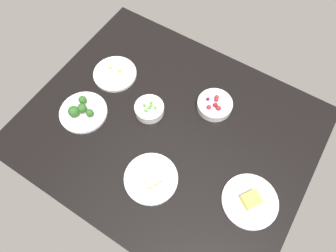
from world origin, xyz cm
name	(u,v)px	position (x,y,z in cm)	size (l,w,h in cm)	color
dining_table	(168,130)	(0.00, 0.00, 2.00)	(127.02, 103.86, 4.00)	black
plate_broccoli	(83,111)	(-37.36, -14.54, 5.94)	(22.09, 22.09, 7.71)	silver
plate_eggs	(115,73)	(-38.17, 11.22, 5.14)	(21.38, 21.38, 4.82)	silver
bowl_berries	(215,105)	(12.41, 20.93, 6.31)	(16.48, 16.48, 5.85)	silver
plate_cheese	(250,201)	(45.67, -10.60, 5.06)	(22.79, 22.79, 4.64)	silver
plate_sandwich	(151,178)	(6.88, -24.08, 5.25)	(22.52, 22.52, 4.75)	silver
bowl_peas	(149,109)	(-11.87, 2.70, 6.55)	(13.74, 13.74, 5.81)	silver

